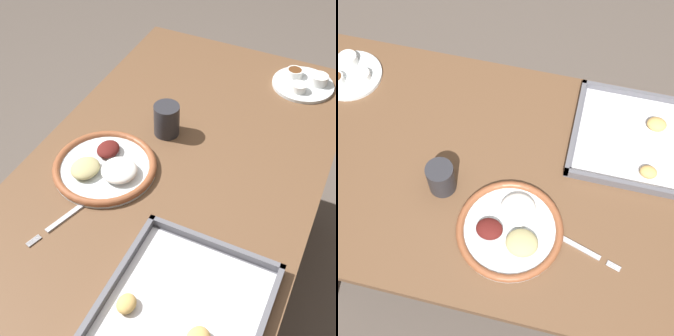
% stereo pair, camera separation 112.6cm
% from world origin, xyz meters
% --- Properties ---
extents(ground_plane, '(8.00, 8.00, 0.00)m').
position_xyz_m(ground_plane, '(0.00, 0.00, 0.00)').
color(ground_plane, '#564C44').
extents(dining_table, '(1.30, 0.73, 0.71)m').
position_xyz_m(dining_table, '(0.00, 0.00, 0.60)').
color(dining_table, brown).
rests_on(dining_table, ground_plane).
extents(dinner_plate, '(0.27, 0.27, 0.04)m').
position_xyz_m(dinner_plate, '(0.07, -0.15, 0.72)').
color(dinner_plate, silver).
rests_on(dinner_plate, dining_table).
extents(fork, '(0.20, 0.07, 0.00)m').
position_xyz_m(fork, '(0.24, -0.16, 0.71)').
color(fork, '#B2B2B7').
rests_on(fork, dining_table).
extents(saucer_plate, '(0.19, 0.19, 0.04)m').
position_xyz_m(saucer_plate, '(-0.51, 0.22, 0.72)').
color(saucer_plate, silver).
rests_on(saucer_plate, dining_table).
extents(baking_tray, '(0.43, 0.31, 0.04)m').
position_xyz_m(baking_tray, '(0.39, 0.18, 0.72)').
color(baking_tray, '#595960').
rests_on(baking_tray, dining_table).
extents(drinking_cup, '(0.07, 0.07, 0.09)m').
position_xyz_m(drinking_cup, '(-0.13, -0.08, 0.76)').
color(drinking_cup, '#28282D').
rests_on(drinking_cup, dining_table).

